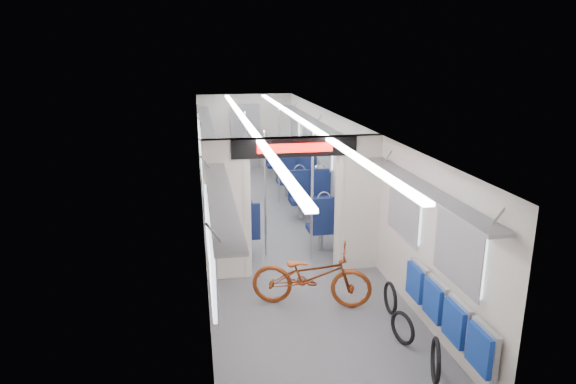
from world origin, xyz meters
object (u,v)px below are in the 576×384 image
Objects in this scene: stanchion_far_left at (246,162)px; stanchion_far_right at (279,157)px; bike_hoop_b at (402,330)px; seat_bay_near_left at (230,211)px; bicycle at (311,276)px; bike_hoop_a at (435,362)px; flip_bench at (446,312)px; seat_bay_near_right at (321,205)px; stanchion_near_left at (265,195)px; seat_bay_far_right at (289,166)px; bike_hoop_c at (390,299)px; stanchion_near_right at (312,198)px; seat_bay_far_left at (220,172)px.

stanchion_far_right is at bearing 30.89° from stanchion_far_left.
stanchion_far_left is at bearing 103.06° from bike_hoop_b.
seat_bay_near_left is 2.67m from stanchion_far_right.
bicycle is at bearing -94.09° from stanchion_far_right.
seat_bay_near_left is at bearing 111.36° from bike_hoop_a.
flip_bench is at bearing -82.01° from stanchion_far_right.
stanchion_near_left is (-1.29, -1.06, 0.58)m from seat_bay_near_right.
bike_hoop_c is at bearing -88.74° from seat_bay_far_right.
seat_bay_near_right is 1.59m from stanchion_near_right.
seat_bay_near_left is (-2.03, 3.41, 0.35)m from bike_hoop_c.
stanchion_near_right reaches higher than bicycle.
stanchion_near_left is (-1.71, 3.51, 0.57)m from flip_bench.
seat_bay_far_left is 0.89× the size of stanchion_far_right.
seat_bay_near_right is at bearing 90.25° from bike_hoop_b.
bike_hoop_b is 0.19× the size of seat_bay_far_right.
seat_bay_far_left is (-1.89, 7.66, 0.34)m from bike_hoop_b.
bicycle is at bearing -102.76° from stanchion_near_right.
stanchion_near_left is (-1.37, 4.00, 0.91)m from bike_hoop_a.
bike_hoop_b is 4.61m from seat_bay_near_left.
bicycle is 0.76× the size of seat_bay_far_right.
stanchion_near_left is 3.30m from stanchion_far_right.
bike_hoop_b is at bearing -65.70° from seat_bay_near_left.
seat_bay_far_left is at bearing -173.75° from seat_bay_far_right.
bicycle is 2.14m from stanchion_near_left.
seat_bay_far_left is (0.00, 3.48, -0.02)m from seat_bay_near_left.
bike_hoop_b is 0.19× the size of seat_bay_near_right.
seat_bay_far_right reaches higher than seat_bay_near_left.
seat_bay_near_right is 1.01× the size of stanchion_near_right.
stanchion_near_right is (1.35, -1.31, 0.59)m from seat_bay_near_left.
stanchion_near_right is (0.77, -0.33, 0.00)m from stanchion_near_left.
stanchion_far_right is (0.83, 0.50, 0.00)m from stanchion_far_left.
stanchion_far_left is at bearing 23.02° from bicycle.
bicycle reaches higher than bike_hoop_b.
stanchion_near_left is (-1.29, -4.66, 0.58)m from seat_bay_far_right.
bicycle is at bearing -84.44° from stanchion_far_left.
flip_bench is at bearing -87.07° from seat_bay_far_right.
stanchion_far_left is at bearing 73.45° from seat_bay_near_left.
flip_bench is 6.50m from stanchion_far_left.
bike_hoop_c is 2.98m from stanchion_near_left.
stanchion_far_left is at bearing -149.11° from stanchion_far_right.
stanchion_far_left reaches higher than seat_bay_far_right.
stanchion_far_left is (-1.77, 6.23, 0.57)m from flip_bench.
seat_bay_near_left is 1.87m from seat_bay_near_right.
bicycle is 0.80× the size of seat_bay_near_left.
stanchion_far_right is (1.34, 2.23, 0.59)m from seat_bay_near_left.
seat_bay_near_right reaches higher than bike_hoop_a.
flip_bench is 6.81m from stanchion_far_right.
seat_bay_near_left is at bearing 120.49° from stanchion_near_left.
bike_hoop_a is 0.23× the size of stanchion_near_left.
stanchion_near_right is at bearing -74.29° from seat_bay_far_left.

